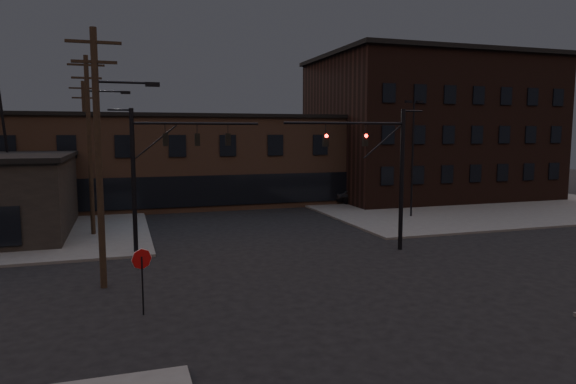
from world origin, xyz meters
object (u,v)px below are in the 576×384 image
(parked_car_lot_a, at_px, (358,195))
(parked_car_lot_b, at_px, (414,190))
(stop_sign, at_px, (142,266))
(traffic_signal_far, at_px, (157,163))
(traffic_signal_near, at_px, (384,164))
(car_crossing, at_px, (200,201))

(parked_car_lot_a, relative_size, parked_car_lot_b, 0.96)
(stop_sign, bearing_deg, traffic_signal_far, 82.68)
(traffic_signal_near, xyz_separation_m, parked_car_lot_b, (14.31, 19.96, -4.11))
(car_crossing, bearing_deg, traffic_signal_far, -108.58)
(traffic_signal_far, height_order, stop_sign, traffic_signal_far)
(traffic_signal_near, height_order, parked_car_lot_a, traffic_signal_near)
(traffic_signal_far, distance_m, parked_car_lot_b, 31.38)
(stop_sign, distance_m, parked_car_lot_a, 31.41)
(stop_sign, bearing_deg, car_crossing, 77.35)
(traffic_signal_near, distance_m, parked_car_lot_b, 24.90)
(stop_sign, height_order, parked_car_lot_b, stop_sign)
(traffic_signal_near, height_order, parked_car_lot_b, traffic_signal_near)
(parked_car_lot_a, xyz_separation_m, car_crossing, (-14.37, 2.18, -0.24))
(stop_sign, bearing_deg, traffic_signal_near, 25.90)
(parked_car_lot_b, height_order, car_crossing, parked_car_lot_b)
(parked_car_lot_a, bearing_deg, parked_car_lot_b, -56.97)
(parked_car_lot_b, bearing_deg, car_crossing, 72.91)
(traffic_signal_near, distance_m, traffic_signal_far, 12.57)
(parked_car_lot_a, xyz_separation_m, parked_car_lot_b, (7.42, 2.44, -0.09))
(traffic_signal_near, bearing_deg, traffic_signal_far, 163.83)
(car_crossing, bearing_deg, parked_car_lot_b, -2.05)
(traffic_signal_near, bearing_deg, car_crossing, 110.80)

